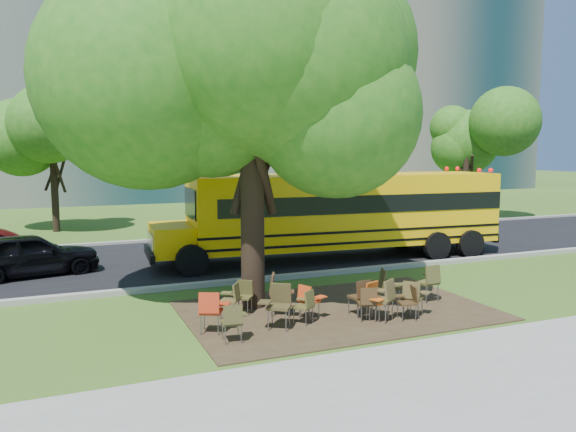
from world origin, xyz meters
name	(u,v)px	position (x,y,z in m)	size (l,w,h in m)	color
ground	(290,310)	(0.00, 0.00, 0.00)	(160.00, 160.00, 0.00)	#385B1C
sidewalk	(416,394)	(0.00, -5.00, 0.02)	(60.00, 4.00, 0.04)	gray
dirt_patch	(337,310)	(1.00, -0.50, 0.01)	(7.00, 4.50, 0.03)	#382819
asphalt_road	(212,257)	(0.00, 7.00, 0.02)	(80.00, 8.00, 0.04)	black
kerb_near	(249,280)	(0.00, 3.00, 0.07)	(80.00, 0.25, 0.14)	gray
kerb_far	(187,239)	(0.00, 11.10, 0.07)	(80.00, 0.25, 0.14)	gray
building_main	(5,53)	(-8.00, 36.00, 11.00)	(38.00, 16.00, 22.00)	slate
building_right	(364,62)	(24.00, 38.00, 12.50)	(30.00, 16.00, 25.00)	slate
bg_tree_2	(52,140)	(-5.00, 16.00, 4.21)	(4.80, 4.80, 6.62)	black
bg_tree_3	(328,125)	(8.00, 14.00, 5.03)	(5.60, 5.60, 7.84)	black
bg_tree_4	(467,139)	(16.00, 13.00, 4.34)	(5.00, 5.00, 6.85)	black
main_tree	(252,85)	(-0.71, 0.57, 5.23)	(7.20, 7.20, 8.84)	black
school_bus	(344,210)	(4.17, 5.12, 1.69)	(12.11, 3.44, 2.93)	#F8B607
chair_0	(233,319)	(-1.90, -1.70, 0.49)	(0.56, 0.47, 0.79)	#453F1E
chair_1	(212,308)	(-2.14, -1.01, 0.56)	(0.74, 0.59, 0.91)	red
chair_2	(306,303)	(-0.11, -1.16, 0.48)	(0.52, 0.65, 0.77)	#4E4B22
chair_3	(278,302)	(-0.76, -1.20, 0.59)	(0.81, 0.64, 0.96)	#43381D
chair_4	(369,300)	(1.22, -1.53, 0.49)	(0.62, 0.49, 0.80)	#3E2B16
chair_5	(375,297)	(1.42, -1.47, 0.53)	(0.58, 0.66, 0.85)	#D25716
chair_6	(409,299)	(2.11, -1.74, 0.48)	(0.46, 0.59, 0.78)	#3E2B16
chair_7	(414,295)	(2.36, -1.59, 0.52)	(0.71, 0.57, 0.84)	brown
chair_8	(232,297)	(-1.45, -0.11, 0.50)	(0.54, 0.69, 0.81)	brown
chair_9	(243,293)	(-1.11, 0.14, 0.48)	(0.66, 0.52, 0.77)	#47431F
chair_10	(278,290)	(-0.43, -0.35, 0.60)	(0.63, 0.80, 0.97)	#482C19
chair_11	(362,294)	(1.31, -1.08, 0.53)	(0.57, 0.56, 0.86)	#3E2916
chair_12	(388,284)	(2.30, -0.63, 0.56)	(0.56, 0.72, 0.91)	#47411F
chair_13	(430,279)	(3.45, -0.70, 0.59)	(0.63, 0.61, 0.96)	#4E4B22
chair_14	(384,295)	(1.57, -1.61, 0.59)	(0.64, 0.80, 0.96)	brown
chair_15	(309,298)	(0.10, -0.84, 0.49)	(0.62, 0.54, 0.79)	#D44216
black_car	(30,255)	(-5.76, 6.20, 0.66)	(1.57, 3.90, 1.33)	black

